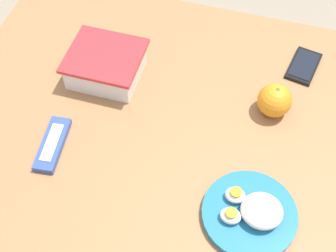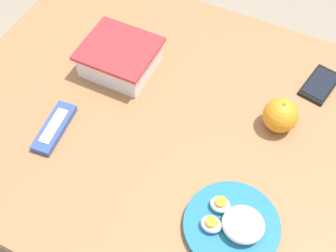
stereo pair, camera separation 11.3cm
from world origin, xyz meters
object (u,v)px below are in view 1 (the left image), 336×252
(rice_plate, at_px, (251,213))
(cell_phone, at_px, (304,66))
(orange_fruit, at_px, (275,100))
(food_container, at_px, (106,66))
(candy_bar, at_px, (53,144))

(rice_plate, bearing_deg, cell_phone, 82.82)
(orange_fruit, distance_m, rice_plate, 0.30)
(food_container, distance_m, rice_plate, 0.54)
(food_container, xyz_separation_m, cell_phone, (0.51, 0.17, -0.03))
(rice_plate, xyz_separation_m, cell_phone, (0.06, 0.48, -0.01))
(candy_bar, bearing_deg, orange_fruit, 27.47)
(food_container, distance_m, orange_fruit, 0.45)
(orange_fruit, bearing_deg, candy_bar, -152.53)
(orange_fruit, bearing_deg, rice_plate, -89.94)
(cell_phone, bearing_deg, rice_plate, -97.18)
(orange_fruit, xyz_separation_m, rice_plate, (0.00, -0.30, -0.02))
(food_container, distance_m, cell_phone, 0.54)
(cell_phone, bearing_deg, food_container, -160.91)
(candy_bar, relative_size, cell_phone, 1.16)
(candy_bar, xyz_separation_m, cell_phone, (0.55, 0.43, -0.00))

